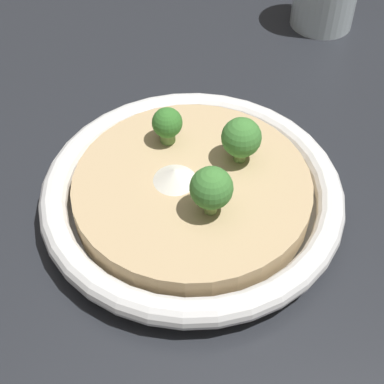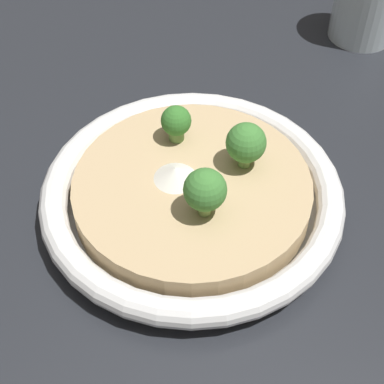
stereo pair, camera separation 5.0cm
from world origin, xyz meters
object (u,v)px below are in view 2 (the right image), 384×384
object	(u,v)px
broccoli_front_right	(176,122)
broccoli_front_left	(246,143)
risotto_bowl	(192,194)
broccoli_left	(205,191)

from	to	relation	value
broccoli_front_right	broccoli_front_left	world-z (taller)	broccoli_front_left
broccoli_front_right	broccoli_front_left	size ratio (longest dim) A/B	0.82
risotto_bowl	broccoli_front_right	distance (m)	0.07
broccoli_front_right	broccoli_front_left	distance (m)	0.07
risotto_bowl	broccoli_front_left	size ratio (longest dim) A/B	6.11
broccoli_front_right	broccoli_left	bearing A→B (deg)	150.59
risotto_bowl	broccoli_front_left	bearing A→B (deg)	-110.32
broccoli_front_left	broccoli_left	xyz separation A→B (m)	(-0.01, 0.06, 0.00)
risotto_bowl	broccoli_left	world-z (taller)	broccoli_left
risotto_bowl	broccoli_front_right	size ratio (longest dim) A/B	7.49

